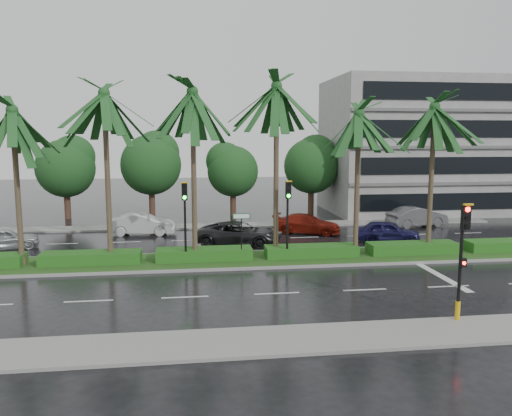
{
  "coord_description": "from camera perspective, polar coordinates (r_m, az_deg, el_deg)",
  "views": [
    {
      "loc": [
        -3.67,
        -25.83,
        6.77
      ],
      "look_at": [
        -0.08,
        1.5,
        2.88
      ],
      "focal_mm": 35.0,
      "sensor_mm": 36.0,
      "label": 1
    }
  ],
  "objects": [
    {
      "name": "street_sign",
      "position": [
        26.85,
        -1.67,
        -1.94
      ],
      "size": [
        0.95,
        0.09,
        2.6
      ],
      "color": "black",
      "rests_on": "median"
    },
    {
      "name": "median",
      "position": [
        27.89,
        0.29,
        -5.85
      ],
      "size": [
        36.0,
        4.0,
        0.15
      ],
      "color": "gray",
      "rests_on": "ground"
    },
    {
      "name": "car_darkgrey",
      "position": [
        31.73,
        -1.96,
        -2.94
      ],
      "size": [
        3.76,
        5.74,
        1.47
      ],
      "primitive_type": "imported",
      "rotation": [
        0.0,
        0.0,
        1.3
      ],
      "color": "black",
      "rests_on": "ground"
    },
    {
      "name": "car_blue",
      "position": [
        33.68,
        14.75,
        -2.61
      ],
      "size": [
        2.69,
        4.43,
        1.41
      ],
      "primitive_type": "imported",
      "rotation": [
        0.0,
        0.0,
        1.3
      ],
      "color": "#191848",
      "rests_on": "ground"
    },
    {
      "name": "car_silver",
      "position": [
        34.0,
        -26.9,
        -3.15
      ],
      "size": [
        3.04,
        4.37,
        1.38
      ],
      "primitive_type": "imported",
      "rotation": [
        0.0,
        0.0,
        1.96
      ],
      "color": "#AAAEB2",
      "rests_on": "ground"
    },
    {
      "name": "signal_median_left",
      "position": [
        26.4,
        -8.13,
        -0.27
      ],
      "size": [
        0.34,
        0.42,
        4.36
      ],
      "color": "black",
      "rests_on": "median"
    },
    {
      "name": "ground",
      "position": [
        26.95,
        0.58,
        -6.52
      ],
      "size": [
        120.0,
        120.0,
        0.0
      ],
      "primitive_type": "plane",
      "color": "black",
      "rests_on": "ground"
    },
    {
      "name": "signal_median_right",
      "position": [
        26.9,
        3.66,
        -0.05
      ],
      "size": [
        0.34,
        0.42,
        4.36
      ],
      "color": "black",
      "rests_on": "median"
    },
    {
      "name": "lane_markings",
      "position": [
        27.13,
        7.11,
        -6.47
      ],
      "size": [
        34.0,
        13.06,
        0.01
      ],
      "color": "silver",
      "rests_on": "ground"
    },
    {
      "name": "signal_near",
      "position": [
        19.54,
        22.49,
        -5.21
      ],
      "size": [
        0.34,
        0.45,
        4.36
      ],
      "color": "black",
      "rests_on": "near_sidewalk"
    },
    {
      "name": "near_sidewalk",
      "position": [
        17.4,
        5.46,
        -14.7
      ],
      "size": [
        40.0,
        2.4,
        0.12
      ],
      "primitive_type": "cube",
      "color": "gray",
      "rests_on": "ground"
    },
    {
      "name": "palm_row",
      "position": [
        26.98,
        -2.38,
        10.81
      ],
      "size": [
        26.3,
        4.2,
        10.2
      ],
      "color": "#3F3024",
      "rests_on": "median"
    },
    {
      "name": "hedge",
      "position": [
        27.81,
        0.29,
        -5.11
      ],
      "size": [
        35.2,
        1.4,
        0.6
      ],
      "color": "#1C4E16",
      "rests_on": "median"
    },
    {
      "name": "far_sidewalk",
      "position": [
        38.59,
        -1.93,
        -1.99
      ],
      "size": [
        40.0,
        2.0,
        0.12
      ],
      "primitive_type": "cube",
      "color": "gray",
      "rests_on": "ground"
    },
    {
      "name": "bg_trees",
      "position": [
        43.57,
        -3.8,
        4.98
      ],
      "size": [
        32.66,
        5.13,
        7.41
      ],
      "color": "#3A261A",
      "rests_on": "ground"
    },
    {
      "name": "car_grey",
      "position": [
        40.16,
        17.92,
        -0.96
      ],
      "size": [
        2.48,
        4.88,
        1.54
      ],
      "primitive_type": "imported",
      "rotation": [
        0.0,
        0.0,
        1.76
      ],
      "color": "#4F5054",
      "rests_on": "ground"
    },
    {
      "name": "building",
      "position": [
        48.46,
        17.88,
        6.74
      ],
      "size": [
        16.0,
        10.0,
        12.0
      ],
      "primitive_type": "cube",
      "color": "slate",
      "rests_on": "ground"
    },
    {
      "name": "car_white",
      "position": [
        35.93,
        -12.85,
        -1.81
      ],
      "size": [
        1.98,
        4.7,
        1.51
      ],
      "primitive_type": "imported",
      "rotation": [
        0.0,
        0.0,
        1.49
      ],
      "color": "#BDBDBD",
      "rests_on": "ground"
    },
    {
      "name": "car_red",
      "position": [
        35.74,
        5.84,
        -1.81
      ],
      "size": [
        3.55,
        5.13,
        1.38
      ],
      "primitive_type": "imported",
      "rotation": [
        0.0,
        0.0,
        1.19
      ],
      "color": "maroon",
      "rests_on": "ground"
    }
  ]
}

